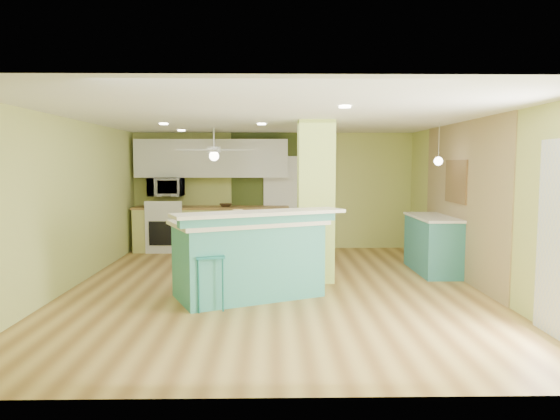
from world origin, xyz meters
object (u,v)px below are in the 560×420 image
object	(u,v)px
side_counter	(433,244)
fruit_bowl	(226,205)
bar_stool	(209,252)
peninsula	(249,256)
canister	(238,215)

from	to	relation	value
side_counter	fruit_bowl	xyz separation A→B (m)	(-3.70, 2.06, 0.49)
bar_stool	fruit_bowl	xyz separation A→B (m)	(-0.16, 4.13, 0.26)
peninsula	canister	world-z (taller)	peninsula
fruit_bowl	canister	bearing A→B (deg)	-82.23
bar_stool	canister	bearing A→B (deg)	43.38
peninsula	fruit_bowl	distance (m)	3.67
side_counter	canister	size ratio (longest dim) A/B	9.96
fruit_bowl	side_counter	bearing A→B (deg)	-29.10
side_counter	fruit_bowl	bearing A→B (deg)	150.90
fruit_bowl	canister	distance (m)	3.66
bar_stool	canister	xyz separation A→B (m)	(0.34, 0.51, 0.42)
side_counter	fruit_bowl	size ratio (longest dim) A/B	5.41
bar_stool	side_counter	size ratio (longest dim) A/B	0.72
canister	peninsula	bearing A→B (deg)	10.61
canister	side_counter	bearing A→B (deg)	26.00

